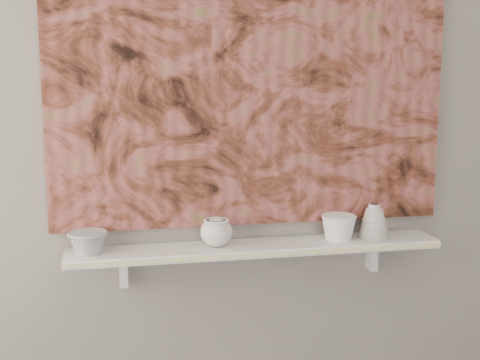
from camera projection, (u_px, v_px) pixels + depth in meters
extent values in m
plane|color=gray|center=(251.00, 130.00, 2.51)|extent=(3.60, 0.00, 3.60)
cube|color=silver|center=(256.00, 248.00, 2.49)|extent=(1.40, 0.18, 0.03)
cube|color=beige|center=(262.00, 255.00, 2.40)|extent=(1.40, 0.01, 0.02)
cube|color=silver|center=(123.00, 270.00, 2.47)|extent=(0.03, 0.06, 0.12)
cube|color=silver|center=(372.00, 255.00, 2.67)|extent=(0.03, 0.06, 0.12)
cube|color=brown|center=(252.00, 79.00, 2.46)|extent=(1.50, 0.02, 1.10)
cube|color=black|center=(365.00, 158.00, 2.59)|extent=(0.09, 0.00, 0.08)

